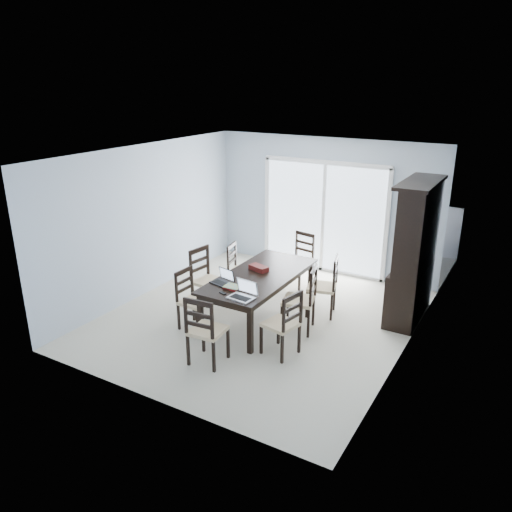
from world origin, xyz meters
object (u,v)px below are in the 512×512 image
object	(u,v)px
chair_right_mid	(305,292)
chair_right_far	(328,279)
laptop_dark	(221,280)
laptop_silver	(241,295)
cell_phone	(223,293)
hot_tub	(302,224)
china_hutch	(414,253)
chair_left_far	(237,264)
game_box	(259,268)
chair_left_mid	(205,272)
chair_left_near	(190,293)
chair_right_near	(286,317)
chair_end_near	(204,324)
chair_end_far	(301,253)
dining_table	(260,279)

from	to	relation	value
chair_right_mid	chair_right_far	bearing A→B (deg)	-20.55
laptop_dark	laptop_silver	bearing A→B (deg)	-16.70
cell_phone	hot_tub	world-z (taller)	hot_tub
china_hutch	chair_left_far	bearing A→B (deg)	-168.38
game_box	hot_tub	bearing A→B (deg)	104.25
chair_left_far	chair_left_mid	bearing A→B (deg)	-22.25
chair_left_near	chair_left_far	world-z (taller)	chair_left_near
chair_right_far	game_box	world-z (taller)	chair_right_far
laptop_dark	china_hutch	bearing A→B (deg)	51.28
chair_right_near	chair_end_near	world-z (taller)	chair_end_near
cell_phone	chair_end_far	bearing A→B (deg)	111.43
dining_table	chair_left_mid	bearing A→B (deg)	-173.90
china_hutch	chair_right_mid	size ratio (longest dim) A/B	1.85
chair_left_far	chair_right_far	bearing A→B (deg)	78.32
china_hutch	chair_end_far	xyz separation A→B (m)	(-2.09, 0.38, -0.48)
china_hutch	chair_right_near	world-z (taller)	china_hutch
laptop_silver	chair_end_near	bearing A→B (deg)	-97.98
china_hutch	hot_tub	size ratio (longest dim) A/B	0.93
laptop_dark	game_box	xyz separation A→B (m)	(0.22, 0.74, -0.01)
chair_right_near	chair_right_far	world-z (taller)	chair_right_far
china_hutch	chair_left_near	size ratio (longest dim) A/B	2.06
chair_right_mid	chair_right_near	bearing A→B (deg)	172.63
china_hutch	chair_end_near	world-z (taller)	china_hutch
chair_left_far	cell_phone	bearing A→B (deg)	13.79
chair_right_near	dining_table	bearing A→B (deg)	58.94
china_hutch	chair_right_near	distance (m)	2.41
cell_phone	chair_left_near	bearing A→B (deg)	-167.83
chair_left_near	game_box	xyz separation A→B (m)	(0.68, 0.91, 0.23)
chair_left_near	laptop_dark	bearing A→B (deg)	112.36
hot_tub	chair_right_far	bearing A→B (deg)	-58.20
chair_right_near	chair_right_mid	world-z (taller)	chair_right_mid
chair_end_far	chair_right_mid	bearing A→B (deg)	128.47
chair_right_near	chair_end_far	size ratio (longest dim) A/B	0.98
chair_left_mid	hot_tub	xyz separation A→B (m)	(-0.02, 3.77, -0.11)
chair_right_far	laptop_silver	bearing A→B (deg)	142.70
chair_right_mid	chair_end_near	distance (m)	1.72
chair_right_mid	chair_end_near	size ratio (longest dim) A/B	1.03
chair_left_near	hot_tub	size ratio (longest dim) A/B	0.45
chair_left_near	chair_end_near	bearing A→B (deg)	48.27
chair_right_mid	chair_end_far	xyz separation A→B (m)	(-0.85, 1.65, -0.04)
chair_right_near	laptop_silver	xyz separation A→B (m)	(-0.65, -0.10, 0.23)
chair_left_near	chair_left_far	xyz separation A→B (m)	(-0.06, 1.44, -0.01)
dining_table	chair_end_far	distance (m)	1.64
chair_left_near	dining_table	bearing A→B (deg)	136.90
dining_table	chair_left_mid	distance (m)	0.98
chair_end_near	chair_right_far	bearing A→B (deg)	65.08
cell_phone	chair_end_near	bearing A→B (deg)	-55.44
dining_table	chair_end_far	xyz separation A→B (m)	(-0.06, 1.63, -0.08)
dining_table	cell_phone	size ratio (longest dim) A/B	19.24
chair_left_near	chair_end_near	xyz separation A→B (m)	(0.83, -0.80, 0.04)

